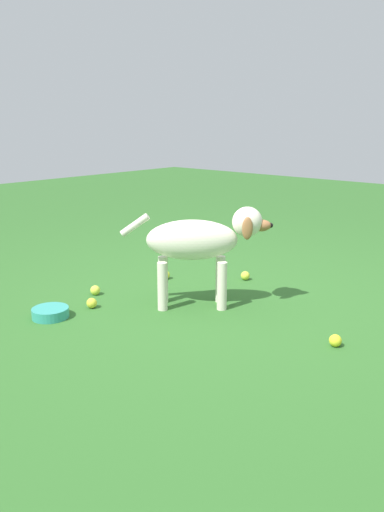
{
  "coord_description": "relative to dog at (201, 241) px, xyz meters",
  "views": [
    {
      "loc": [
        -1.97,
        2.48,
        1.16
      ],
      "look_at": [
        0.12,
        0.12,
        0.33
      ],
      "focal_mm": 36.55,
      "sensor_mm": 36.0,
      "label": 1
    }
  ],
  "objects": [
    {
      "name": "tennis_ball_4",
      "position": [
        0.57,
        -0.26,
        -0.39
      ],
      "size": [
        0.07,
        0.07,
        0.07
      ],
      "primitive_type": "sphere",
      "color": "yellow",
      "rests_on": "ground"
    },
    {
      "name": "dog",
      "position": [
        0.0,
        0.0,
        0.0
      ],
      "size": [
        0.73,
        0.68,
        0.64
      ],
      "rotation": [
        0.0,
        0.0,
        3.88
      ],
      "color": "silver",
      "rests_on": "ground"
    },
    {
      "name": "tennis_ball_0",
      "position": [
        0.11,
        -0.64,
        -0.39
      ],
      "size": [
        0.07,
        0.07,
        0.07
      ],
      "primitive_type": "sphere",
      "color": "#CCD43C",
      "rests_on": "ground"
    },
    {
      "name": "tennis_ball_3",
      "position": [
        -0.94,
        0.0,
        -0.39
      ],
      "size": [
        0.07,
        0.07,
        0.07
      ],
      "primitive_type": "sphere",
      "color": "yellow",
      "rests_on": "ground"
    },
    {
      "name": "water_bowl",
      "position": [
        0.54,
        0.76,
        -0.39
      ],
      "size": [
        0.22,
        0.22,
        0.06
      ],
      "primitive_type": "cylinder",
      "color": "teal",
      "rests_on": "ground"
    },
    {
      "name": "ground",
      "position": [
        -0.08,
        -0.08,
        -0.42
      ],
      "size": [
        14.0,
        14.0,
        0.0
      ],
      "primitive_type": "plane",
      "color": "#2D6026"
    },
    {
      "name": "tennis_ball_2",
      "position": [
        0.49,
        0.49,
        -0.39
      ],
      "size": [
        0.07,
        0.07,
        0.07
      ],
      "primitive_type": "sphere",
      "color": "yellow",
      "rests_on": "ground"
    },
    {
      "name": "tennis_ball_1",
      "position": [
        0.67,
        0.32,
        -0.39
      ],
      "size": [
        0.07,
        0.07,
        0.07
      ],
      "primitive_type": "sphere",
      "color": "#CEDC41",
      "rests_on": "ground"
    }
  ]
}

